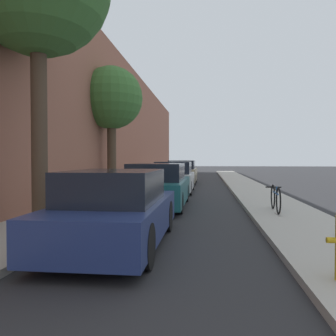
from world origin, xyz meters
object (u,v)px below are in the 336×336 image
(parked_car_white, at_px, (174,178))
(street_tree_far, at_px, (111,99))
(parked_car_teal, at_px, (158,186))
(parked_car_champagne, at_px, (182,173))
(parked_car_navy, at_px, (116,210))
(bicycle, at_px, (276,198))

(parked_car_white, xyz_separation_m, street_tree_far, (-2.59, -1.45, 3.49))
(parked_car_teal, height_order, parked_car_champagne, parked_car_champagne)
(parked_car_navy, relative_size, parked_car_champagne, 0.94)
(parked_car_white, xyz_separation_m, bicycle, (3.42, -6.35, -0.19))
(parked_car_navy, xyz_separation_m, street_tree_far, (-2.53, 8.57, 3.52))
(parked_car_teal, height_order, parked_car_white, parked_car_white)
(parked_car_navy, bearing_deg, bicycle, 46.54)
(parked_car_champagne, relative_size, bicycle, 2.54)
(street_tree_far, relative_size, bicycle, 3.17)
(parked_car_champagne, distance_m, street_tree_far, 8.28)
(parked_car_white, distance_m, parked_car_champagne, 5.61)
(parked_car_teal, distance_m, bicycle, 3.72)
(bicycle, bearing_deg, parked_car_navy, -130.64)
(parked_car_teal, bearing_deg, street_tree_far, 125.76)
(parked_car_navy, height_order, street_tree_far, street_tree_far)
(parked_car_teal, distance_m, parked_car_champagne, 10.61)
(parked_car_teal, distance_m, street_tree_far, 5.59)
(street_tree_far, bearing_deg, parked_car_champagne, 70.04)
(parked_car_navy, xyz_separation_m, parked_car_white, (0.07, 10.03, 0.03))
(parked_car_white, bearing_deg, parked_car_navy, -90.37)
(parked_car_navy, bearing_deg, parked_car_teal, 89.73)
(parked_car_teal, xyz_separation_m, bicycle, (3.46, -1.35, -0.19))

